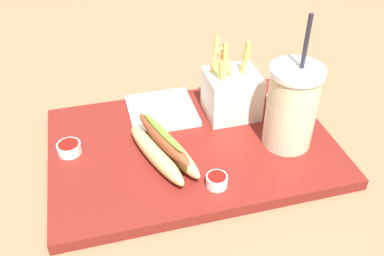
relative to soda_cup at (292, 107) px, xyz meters
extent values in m
cube|color=#8C6B4C|center=(-0.16, 0.04, -0.10)|extent=(2.40, 2.40, 0.02)
cube|color=maroon|center=(-0.16, 0.04, -0.08)|extent=(0.48, 0.32, 0.02)
cylinder|color=beige|center=(0.00, 0.00, -0.01)|extent=(0.08, 0.08, 0.13)
cylinder|color=white|center=(0.00, 0.00, 0.07)|extent=(0.09, 0.09, 0.01)
cylinder|color=#262633|center=(0.01, 0.00, 0.11)|extent=(0.01, 0.01, 0.09)
cube|color=white|center=(-0.06, 0.11, -0.03)|extent=(0.09, 0.08, 0.08)
cube|color=#E5C660|center=(-0.05, 0.10, 0.03)|extent=(0.02, 0.01, 0.08)
cube|color=#E5C660|center=(-0.09, 0.09, 0.03)|extent=(0.01, 0.03, 0.09)
cube|color=#E5C660|center=(-0.08, 0.12, 0.02)|extent=(0.03, 0.02, 0.06)
cube|color=#E5C660|center=(-0.07, 0.11, 0.02)|extent=(0.03, 0.04, 0.07)
cube|color=#E5C660|center=(-0.09, 0.13, 0.03)|extent=(0.02, 0.03, 0.08)
cube|color=#E5C660|center=(-0.07, 0.12, 0.02)|extent=(0.03, 0.01, 0.07)
cube|color=#E5C660|center=(-0.09, 0.10, 0.02)|extent=(0.02, 0.02, 0.06)
cube|color=#E5C660|center=(-0.09, 0.09, 0.01)|extent=(0.01, 0.03, 0.06)
ellipsoid|color=#DBB775|center=(-0.20, 0.01, -0.06)|extent=(0.08, 0.17, 0.03)
ellipsoid|color=#DBB775|center=(-0.23, 0.01, -0.06)|extent=(0.08, 0.17, 0.03)
ellipsoid|color=#994728|center=(-0.21, 0.01, -0.03)|extent=(0.07, 0.15, 0.02)
ellipsoid|color=#6B9E33|center=(-0.21, 0.01, -0.02)|extent=(0.05, 0.11, 0.01)
cylinder|color=white|center=(0.03, 0.11, -0.06)|extent=(0.04, 0.04, 0.02)
cylinder|color=#B2140F|center=(0.03, 0.11, -0.05)|extent=(0.03, 0.03, 0.01)
cylinder|color=white|center=(-0.15, -0.07, -0.06)|extent=(0.03, 0.03, 0.02)
cylinder|color=#B2140F|center=(-0.15, -0.07, -0.06)|extent=(0.03, 0.03, 0.01)
cylinder|color=white|center=(-0.36, 0.07, -0.06)|extent=(0.04, 0.04, 0.02)
cylinder|color=#B2140F|center=(-0.36, 0.07, -0.06)|extent=(0.03, 0.03, 0.01)
cube|color=white|center=(-0.19, 0.14, -0.07)|extent=(0.12, 0.12, 0.01)
camera|label=1|loc=(-0.30, -0.51, 0.39)|focal=39.80mm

